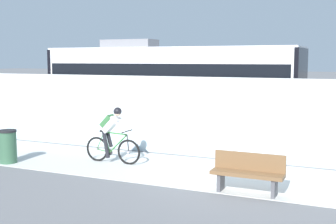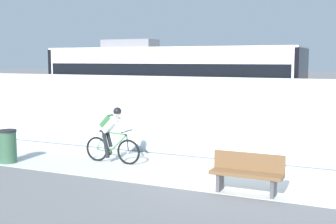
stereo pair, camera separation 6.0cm
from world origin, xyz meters
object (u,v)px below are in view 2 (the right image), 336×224
tram (170,84)px  bench (247,172)px  cyclist_on_bike (112,135)px  trash_bin (8,146)px

tram → bench: (5.54, -8.14, -1.41)m
cyclist_on_bike → trash_bin: size_ratio=1.84×
tram → cyclist_on_bike: size_ratio=6.25×
trash_bin → cyclist_on_bike: bearing=24.8°
tram → bench: tram is taller
tram → bench: bearing=-55.7°
tram → cyclist_on_bike: bearing=-79.5°
cyclist_on_bike → bench: cyclist_on_bike is taller
tram → cyclist_on_bike: tram is taller
cyclist_on_bike → bench: size_ratio=1.11×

